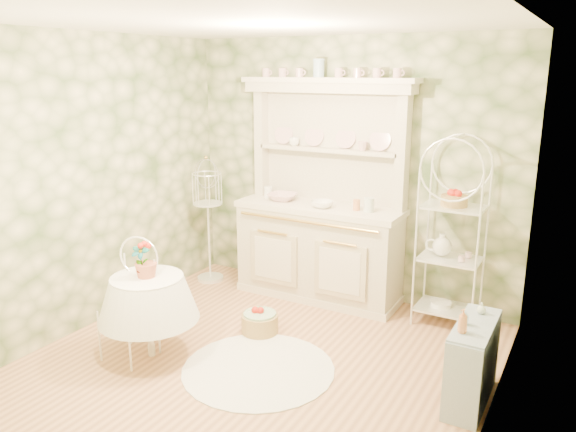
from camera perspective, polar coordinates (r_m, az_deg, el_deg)
The scene contains 22 objects.
floor at distance 4.84m, azimuth -2.99°, elevation -14.64°, with size 3.60×3.60×0.00m, color tan.
ceiling at distance 4.23m, azimuth -3.51°, elevation 19.15°, with size 3.60×3.60×0.00m, color white.
wall_left at distance 5.50m, azimuth -19.29°, elevation 3.19°, with size 3.60×3.60×0.00m, color beige.
wall_right at distance 3.73m, azimuth 20.84°, elevation -2.15°, with size 3.60×3.60×0.00m, color beige.
wall_back at distance 5.91m, azimuth 6.20°, elevation 4.67°, with size 3.60×3.60×0.00m, color beige.
wall_front at distance 3.05m, azimuth -21.79°, elevation -5.93°, with size 3.60×3.60×0.00m, color beige.
kitchen_dresser at distance 5.78m, azimuth 3.22°, elevation 2.43°, with size 1.87×0.61×2.29m, color beige.
bakers_rack at distance 5.41m, azimuth 16.28°, elevation -1.83°, with size 0.55×0.39×1.77m, color white.
side_shelf at distance 4.40m, azimuth 18.23°, elevation -13.81°, with size 0.28×0.75×0.64m, color #9DADC3.
round_table at distance 4.91m, azimuth -13.93°, elevation -9.57°, with size 0.71×0.71×0.78m, color white.
cafe_chair at distance 4.92m, azimuth -15.95°, elevation -9.52°, with size 0.36×0.36×0.79m, color white.
birdcage_stand at distance 6.41m, azimuth -8.09°, elevation -0.70°, with size 0.32×0.32×1.37m, color white.
floor_basket at distance 5.28m, azimuth -2.88°, elevation -10.81°, with size 0.30×0.30×0.19m, color tan.
lace_rug at distance 4.74m, azimuth -3.03°, elevation -15.24°, with size 1.24×1.24×0.01m, color white.
bowl_floral at distance 6.00m, azimuth -0.55°, elevation 1.67°, with size 0.31×0.31×0.08m, color white.
bowl_white at distance 5.69m, azimuth 3.47°, elevation 0.92°, with size 0.22×0.22×0.07m, color white.
cup_left at distance 6.01m, azimuth 0.63°, elevation 7.44°, with size 0.11×0.11×0.09m, color white.
cup_right at distance 5.68m, azimuth 7.58°, elevation 6.89°, with size 0.10×0.10×0.09m, color white.
potted_geranium at distance 4.72m, azimuth -14.70°, elevation -4.58°, with size 0.16×0.11×0.29m, color #3F7238.
bottle_amber at distance 4.09m, azimuth 17.32°, elevation -10.37°, with size 0.07×0.07×0.17m, color #CB7C4B.
bottle_blue at distance 4.23m, azimuth 17.54°, elevation -9.97°, with size 0.05×0.05×0.11m, color #9FC2DD.
bottle_glass at distance 4.44m, azimuth 19.04°, elevation -8.97°, with size 0.07×0.07×0.09m, color silver.
Camera 1 is at (2.27, -3.55, 2.37)m, focal length 35.00 mm.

